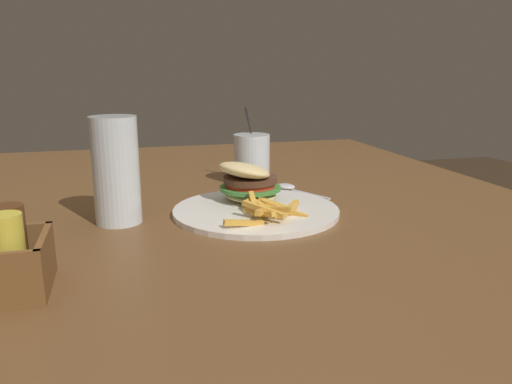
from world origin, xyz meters
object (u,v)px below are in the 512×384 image
(meal_plate_near, at_px, (253,198))
(spoon, at_px, (289,188))
(condiment_caddy, at_px, (8,261))
(beer_glass, at_px, (116,175))
(juice_glass, at_px, (252,161))

(meal_plate_near, distance_m, spoon, 0.18)
(meal_plate_near, distance_m, condiment_caddy, 0.46)
(meal_plate_near, relative_size, beer_glass, 1.66)
(juice_glass, distance_m, condiment_caddy, 0.64)
(beer_glass, height_order, condiment_caddy, beer_glass)
(spoon, bearing_deg, juice_glass, 9.64)
(condiment_caddy, bearing_deg, meal_plate_near, -54.72)
(meal_plate_near, xyz_separation_m, spoon, (0.13, -0.12, -0.02))
(beer_glass, xyz_separation_m, juice_glass, (0.23, -0.30, -0.03))
(juice_glass, xyz_separation_m, spoon, (-0.08, -0.06, -0.05))
(spoon, height_order, condiment_caddy, condiment_caddy)
(condiment_caddy, bearing_deg, spoon, -51.07)
(beer_glass, relative_size, condiment_caddy, 1.64)
(juice_glass, relative_size, condiment_caddy, 1.55)
(beer_glass, distance_m, spoon, 0.40)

